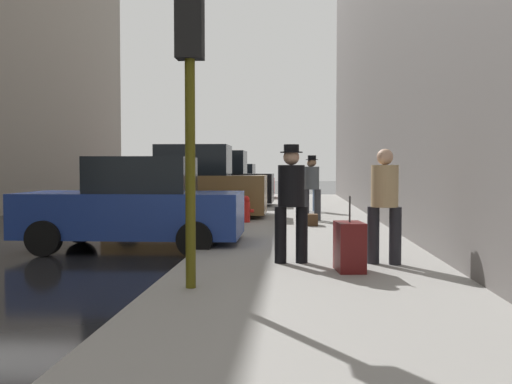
{
  "coord_description": "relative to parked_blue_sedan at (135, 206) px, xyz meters",
  "views": [
    {
      "loc": [
        5.73,
        -11.48,
        1.57
      ],
      "look_at": [
        4.64,
        4.66,
        0.9
      ],
      "focal_mm": 40.0,
      "sensor_mm": 36.0,
      "label": 1
    }
  ],
  "objects": [
    {
      "name": "rolling_suitcase",
      "position": [
        3.84,
        -2.92,
        -0.36
      ],
      "size": [
        0.42,
        0.6,
        1.04
      ],
      "color": "#591414",
      "rests_on": "sidewalk"
    },
    {
      "name": "ground_plane",
      "position": [
        -2.65,
        0.67,
        -0.85
      ],
      "size": [
        120.0,
        120.0,
        0.0
      ],
      "primitive_type": "plane",
      "color": "black"
    },
    {
      "name": "pedestrian_in_tan_coat",
      "position": [
        4.41,
        -2.29,
        0.26
      ],
      "size": [
        0.53,
        0.49,
        1.71
      ],
      "color": "black",
      "rests_on": "sidewalk"
    },
    {
      "name": "pedestrian_with_beanie",
      "position": [
        3.56,
        4.83,
        0.29
      ],
      "size": [
        0.52,
        0.47,
        1.78
      ],
      "color": "#333338",
      "rests_on": "sidewalk"
    },
    {
      "name": "parked_black_suv",
      "position": [
        -0.0,
        11.08,
        0.18
      ],
      "size": [
        4.62,
        2.1,
        2.25
      ],
      "color": "black",
      "rests_on": "ground_plane"
    },
    {
      "name": "fire_hydrant",
      "position": [
        1.8,
        4.14,
        -0.35
      ],
      "size": [
        0.42,
        0.22,
        0.7
      ],
      "color": "red",
      "rests_on": "sidewalk"
    },
    {
      "name": "traffic_light",
      "position": [
        1.85,
        -4.14,
        1.91
      ],
      "size": [
        0.32,
        0.32,
        3.6
      ],
      "color": "#514C0F",
      "rests_on": "sidewalk"
    },
    {
      "name": "duffel_bag",
      "position": [
        3.5,
        3.42,
        -0.56
      ],
      "size": [
        0.32,
        0.44,
        0.28
      ],
      "color": "#472D19",
      "rests_on": "sidewalk"
    },
    {
      "name": "pedestrian_with_fedora",
      "position": [
        3.03,
        -2.28,
        0.29
      ],
      "size": [
        0.52,
        0.45,
        1.78
      ],
      "color": "black",
      "rests_on": "sidewalk"
    },
    {
      "name": "parked_blue_sedan",
      "position": [
        0.0,
        0.0,
        0.0
      ],
      "size": [
        4.22,
        2.09,
        1.79
      ],
      "color": "navy",
      "rests_on": "ground_plane"
    },
    {
      "name": "sidewalk",
      "position": [
        3.35,
        0.67,
        -0.77
      ],
      "size": [
        4.0,
        40.0,
        0.15
      ],
      "primitive_type": "cube",
      "color": "gray",
      "rests_on": "ground_plane"
    },
    {
      "name": "parked_red_hatchback",
      "position": [
        -0.0,
        17.08,
        0.0
      ],
      "size": [
        4.25,
        2.15,
        1.79
      ],
      "color": "#B2191E",
      "rests_on": "ground_plane"
    },
    {
      "name": "pedestrian_in_jeans",
      "position": [
        3.62,
        8.11,
        0.26
      ],
      "size": [
        0.52,
        0.46,
        1.71
      ],
      "color": "#728CB2",
      "rests_on": "sidewalk"
    },
    {
      "name": "parked_bronze_suv",
      "position": [
        -0.0,
        5.67,
        0.18
      ],
      "size": [
        4.61,
        2.09,
        2.25
      ],
      "color": "brown",
      "rests_on": "ground_plane"
    }
  ]
}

